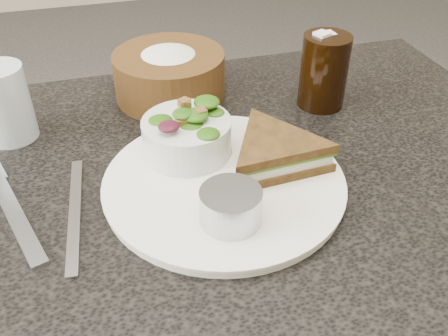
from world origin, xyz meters
TOP-DOWN VIEW (x-y plane):
  - dinner_plate at (0.03, -0.00)m, footprint 0.30×0.30m
  - sandwich at (0.10, 0.00)m, footprint 0.17×0.17m
  - salad_bowl at (-0.00, 0.06)m, footprint 0.13×0.13m
  - dressing_ramekin at (0.01, -0.08)m, footprint 0.08×0.08m
  - orange_wedge at (0.02, 0.06)m, footprint 0.09×0.09m
  - fork at (-0.22, 0.01)m, footprint 0.08×0.19m
  - knife at (-0.15, -0.00)m, footprint 0.03×0.20m
  - bread_basket at (0.01, 0.25)m, footprint 0.21×0.21m
  - cola_glass at (0.23, 0.15)m, footprint 0.10×0.10m
  - water_glass at (-0.23, 0.19)m, footprint 0.09×0.09m

SIDE VIEW (x-z plane):
  - knife at x=-0.15m, z-range 0.75..0.75m
  - fork at x=-0.22m, z-range 0.75..0.76m
  - dinner_plate at x=0.03m, z-range 0.75..0.76m
  - orange_wedge at x=0.02m, z-range 0.76..0.79m
  - dressing_ramekin at x=0.01m, z-range 0.76..0.80m
  - sandwich at x=0.10m, z-range 0.76..0.80m
  - salad_bowl at x=0.00m, z-range 0.76..0.83m
  - bread_basket at x=0.01m, z-range 0.75..0.85m
  - water_glass at x=-0.23m, z-range 0.75..0.86m
  - cola_glass at x=0.23m, z-range 0.75..0.87m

